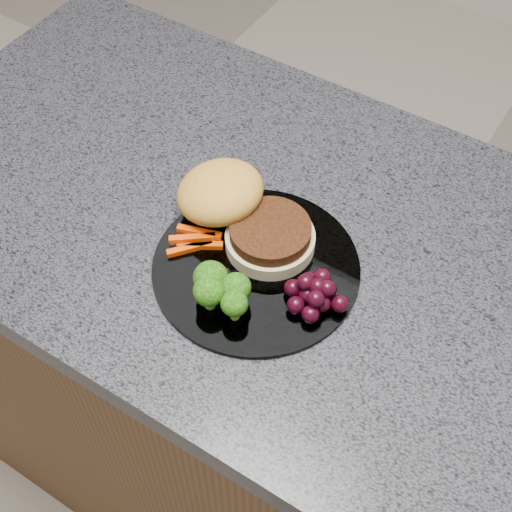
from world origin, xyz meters
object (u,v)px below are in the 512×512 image
at_px(island_cabinet, 281,398).
at_px(plate, 256,267).
at_px(burger, 238,210).
at_px(grape_bunch, 315,293).

bearing_deg(island_cabinet, plate, -96.96).
bearing_deg(burger, island_cabinet, 19.78).
relative_size(island_cabinet, plate, 4.62).
distance_m(plate, grape_bunch, 0.09).
xyz_separation_m(plate, burger, (-0.06, 0.05, 0.03)).
bearing_deg(grape_bunch, burger, 159.66).
height_order(plate, burger, burger).
bearing_deg(island_cabinet, burger, -159.30).
bearing_deg(plate, grape_bunch, -5.03).
xyz_separation_m(burger, grape_bunch, (0.14, -0.05, -0.01)).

